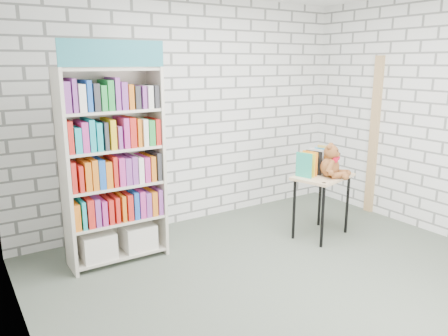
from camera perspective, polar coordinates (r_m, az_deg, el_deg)
ground at (r=4.32m, az=9.00°, el=-14.30°), size 4.50×4.50×0.00m
room_shell at (r=3.83m, az=9.99°, el=10.03°), size 4.52×4.02×2.81m
bookshelf at (r=4.50m, az=-14.27°, el=0.31°), size 0.99×0.38×2.21m
display_table at (r=5.20m, az=12.73°, el=-2.03°), size 0.79×0.64×0.74m
table_books at (r=5.19m, az=11.80°, el=0.81°), size 0.52×0.33×0.29m
teddy_bear at (r=5.09m, az=13.95°, el=0.57°), size 0.37×0.36×0.39m
door_trim at (r=6.19m, az=18.99°, el=3.93°), size 0.05×0.12×2.10m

